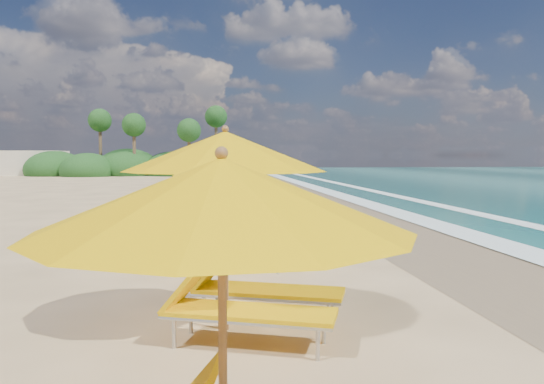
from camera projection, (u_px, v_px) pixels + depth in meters
name	position (u px, v px, depth m)	size (l,w,h in m)	color
ground	(272.00, 232.00, 15.64)	(160.00, 160.00, 0.00)	tan
wet_sand	(402.00, 230.00, 16.11)	(4.00, 160.00, 0.01)	#836D4E
surf_foam	(485.00, 228.00, 16.43)	(4.00, 160.00, 0.01)	white
station_1	(252.00, 318.00, 3.16)	(2.79, 2.67, 2.34)	olive
station_2	(241.00, 217.00, 6.77)	(3.41, 3.34, 2.67)	olive
station_3	(228.00, 193.00, 10.97)	(3.25, 3.12, 2.67)	olive
station_4	(216.00, 192.00, 15.21)	(2.46, 2.30, 2.18)	olive
station_5	(216.00, 183.00, 20.16)	(2.57, 2.44, 2.18)	olive
station_6	(200.00, 179.00, 24.59)	(2.56, 2.47, 2.09)	olive
station_7	(214.00, 172.00, 28.27)	(2.99, 2.86, 2.48)	olive
station_8	(214.00, 174.00, 32.56)	(2.48, 2.39, 2.02)	olive
treeline	(137.00, 167.00, 59.48)	(25.80, 8.80, 9.74)	#163D14
beach_building	(33.00, 163.00, 60.49)	(7.00, 5.00, 2.80)	beige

